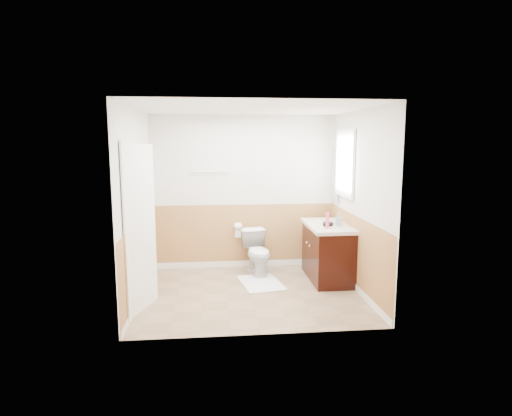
{
  "coord_description": "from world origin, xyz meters",
  "views": [
    {
      "loc": [
        -0.49,
        -5.62,
        2.07
      ],
      "look_at": [
        0.1,
        0.25,
        1.15
      ],
      "focal_mm": 29.88,
      "sensor_mm": 36.0,
      "label": 1
    }
  ],
  "objects": [
    {
      "name": "wall_right",
      "position": [
        1.5,
        0.0,
        1.25
      ],
      "size": [
        0.0,
        3.0,
        3.0
      ],
      "primitive_type": "plane",
      "rotation": [
        1.57,
        0.0,
        -1.57
      ],
      "color": "silver",
      "rests_on": "floor"
    },
    {
      "name": "ceiling",
      "position": [
        0.0,
        0.0,
        2.5
      ],
      "size": [
        3.0,
        3.0,
        0.0
      ],
      "primitive_type": "plane",
      "rotation": [
        3.14,
        0.0,
        0.0
      ],
      "color": "white",
      "rests_on": "floor"
    },
    {
      "name": "mirror_panel",
      "position": [
        1.48,
        1.1,
        1.55
      ],
      "size": [
        0.02,
        0.35,
        0.9
      ],
      "primitive_type": "cube",
      "color": "silver",
      "rests_on": "wall_right"
    },
    {
      "name": "door_frame",
      "position": [
        -1.48,
        -0.45,
        1.03
      ],
      "size": [
        0.02,
        0.92,
        2.1
      ],
      "primitive_type": "cube",
      "color": "white",
      "rests_on": "wall_left"
    },
    {
      "name": "countertop",
      "position": [
        1.2,
        0.49,
        0.83
      ],
      "size": [
        0.6,
        1.15,
        0.05
      ],
      "primitive_type": "cube",
      "color": "beige",
      "rests_on": "vanity_cabinet"
    },
    {
      "name": "wainscot_right",
      "position": [
        1.49,
        0.0,
        0.5
      ],
      "size": [
        0.0,
        2.6,
        2.6
      ],
      "primitive_type": "plane",
      "rotation": [
        1.57,
        0.0,
        -1.57
      ],
      "color": "#AE7145",
      "rests_on": "floor"
    },
    {
      "name": "faucet",
      "position": [
        1.39,
        0.64,
        0.92
      ],
      "size": [
        0.02,
        0.02,
        0.14
      ],
      "primitive_type": "cylinder",
      "color": "white",
      "rests_on": "countertop"
    },
    {
      "name": "soap_dispenser",
      "position": [
        1.33,
        0.37,
        0.94
      ],
      "size": [
        0.09,
        0.1,
        0.19
      ],
      "primitive_type": "imported",
      "rotation": [
        0.0,
        0.0,
        -0.13
      ],
      "color": "#8B929C",
      "rests_on": "countertop"
    },
    {
      "name": "door_knob",
      "position": [
        -1.34,
        -0.12,
        0.95
      ],
      "size": [
        0.06,
        0.06,
        0.06
      ],
      "primitive_type": "sphere",
      "color": "silver",
      "rests_on": "door"
    },
    {
      "name": "window_glass",
      "position": [
        1.49,
        0.59,
        1.75
      ],
      "size": [
        0.01,
        0.7,
        0.9
      ],
      "primitive_type": "cube",
      "color": "white",
      "rests_on": "wall_right"
    },
    {
      "name": "wainscot_front",
      "position": [
        0.0,
        -1.29,
        0.5
      ],
      "size": [
        3.0,
        0.0,
        3.0
      ],
      "primitive_type": "plane",
      "rotation": [
        -1.57,
        0.0,
        0.0
      ],
      "color": "#AE7145",
      "rests_on": "floor"
    },
    {
      "name": "wall_back",
      "position": [
        0.0,
        1.3,
        1.25
      ],
      "size": [
        3.0,
        0.0,
        3.0
      ],
      "primitive_type": "plane",
      "rotation": [
        1.57,
        0.0,
        0.0
      ],
      "color": "silver",
      "rests_on": "floor"
    },
    {
      "name": "wall_front",
      "position": [
        0.0,
        -1.3,
        1.25
      ],
      "size": [
        3.0,
        0.0,
        3.0
      ],
      "primitive_type": "plane",
      "rotation": [
        -1.57,
        0.0,
        0.0
      ],
      "color": "silver",
      "rests_on": "floor"
    },
    {
      "name": "vanity_knob_left",
      "position": [
        0.91,
        0.39,
        0.55
      ],
      "size": [
        0.03,
        0.03,
        0.03
      ],
      "primitive_type": "sphere",
      "color": "#B4B4BB",
      "rests_on": "vanity_cabinet"
    },
    {
      "name": "lotion_bottle",
      "position": [
        1.11,
        0.19,
        0.96
      ],
      "size": [
        0.05,
        0.05,
        0.22
      ],
      "primitive_type": "cylinder",
      "color": "#EA3C65",
      "rests_on": "countertop"
    },
    {
      "name": "bath_mat",
      "position": [
        0.18,
        0.37,
        0.01
      ],
      "size": [
        0.68,
        0.88,
        0.02
      ],
      "primitive_type": "cube",
      "rotation": [
        0.0,
        0.0,
        0.17
      ],
      "color": "silver",
      "rests_on": "floor"
    },
    {
      "name": "vanity_knob_right",
      "position": [
        0.91,
        0.59,
        0.55
      ],
      "size": [
        0.03,
        0.03,
        0.03
      ],
      "primitive_type": "sphere",
      "color": "white",
      "rests_on": "vanity_cabinet"
    },
    {
      "name": "towel_bar",
      "position": [
        -0.55,
        1.25,
        1.6
      ],
      "size": [
        0.62,
        0.02,
        0.02
      ],
      "primitive_type": "cylinder",
      "rotation": [
        0.0,
        1.57,
        0.0
      ],
      "color": "silver",
      "rests_on": "wall_back"
    },
    {
      "name": "floor",
      "position": [
        0.0,
        0.0,
        0.0
      ],
      "size": [
        3.0,
        3.0,
        0.0
      ],
      "primitive_type": "plane",
      "color": "#8C7051",
      "rests_on": "ground"
    },
    {
      "name": "hair_dryer_body",
      "position": [
        1.16,
        0.34,
        0.89
      ],
      "size": [
        0.14,
        0.07,
        0.07
      ],
      "primitive_type": "cylinder",
      "rotation": [
        0.0,
        1.57,
        0.0
      ],
      "color": "black",
      "rests_on": "countertop"
    },
    {
      "name": "vanity_cabinet",
      "position": [
        1.21,
        0.49,
        0.4
      ],
      "size": [
        0.55,
        1.1,
        0.8
      ],
      "primitive_type": "cube",
      "color": "black",
      "rests_on": "floor"
    },
    {
      "name": "hair_dryer_handle",
      "position": [
        1.13,
        0.41,
        0.86
      ],
      "size": [
        0.03,
        0.03,
        0.07
      ],
      "primitive_type": "cylinder",
      "color": "black",
      "rests_on": "countertop"
    },
    {
      "name": "door",
      "position": [
        -1.4,
        -0.45,
        1.02
      ],
      "size": [
        0.29,
        0.78,
        2.04
      ],
      "primitive_type": "cube",
      "rotation": [
        0.0,
        0.0,
        -0.31
      ],
      "color": "white",
      "rests_on": "wall_left"
    },
    {
      "name": "tp_holder_bar",
      "position": [
        -0.1,
        1.23,
        0.7
      ],
      "size": [
        0.14,
        0.02,
        0.02
      ],
      "primitive_type": "cylinder",
      "rotation": [
        0.0,
        1.57,
        0.0
      ],
      "color": "silver",
      "rests_on": "wall_back"
    },
    {
      "name": "wall_left",
      "position": [
        -1.5,
        0.0,
        1.25
      ],
      "size": [
        0.0,
        3.0,
        3.0
      ],
      "primitive_type": "plane",
      "rotation": [
        1.57,
        0.0,
        1.57
      ],
      "color": "silver",
      "rests_on": "floor"
    },
    {
      "name": "tp_sheet",
      "position": [
        -0.1,
        1.23,
        0.59
      ],
      "size": [
        0.1,
        0.01,
        0.16
      ],
      "primitive_type": "cube",
      "color": "white",
      "rests_on": "tp_roll"
    },
    {
      "name": "tp_roll",
      "position": [
        -0.1,
        1.23,
        0.7
      ],
      "size": [
        0.1,
        0.11,
        0.11
      ],
      "primitive_type": "cylinder",
      "rotation": [
        0.0,
        1.57,
        0.0
      ],
      "color": "white",
      "rests_on": "tp_holder_bar"
    },
    {
      "name": "wainscot_back",
      "position": [
        0.0,
        1.29,
        0.5
      ],
      "size": [
        3.0,
        0.0,
        3.0
      ],
      "primitive_type": "plane",
      "rotation": [
        1.57,
        0.0,
        0.0
      ],
      "color": "#AE7145",
      "rests_on": "floor"
    },
    {
      "name": "sink_basin",
      "position": [
        1.21,
        0.64,
        0.86
      ],
      "size": [
        0.36,
        0.36,
        0.02
      ],
      "primitive_type": "cylinder",
      "color": "silver",
      "rests_on": "countertop"
    },
    {
      "name": "wainscot_left",
      "position": [
        -1.49,
        0.0,
        0.5
      ],
      "size": [
        0.0,
        2.6,
        2.6
      ],
      "primitive_type": "plane",
      "rotation": [
        1.57,
        0.0,
        1.57
      ],
      "color": "#AE7145",
      "rests_on": "floor"
    },
    {
      "name": "toilet",
      "position": [
        0.18,
        0.85,
        0.35
      ],
      "size": [
        0.5,
        0.73,
        0.69
      ],
      "primitive_type": "imported",
      "rotation": [
        0.0,
        0.0,
        0.17
      ],
      "color": "white",
      "rests_on": "floor"
    },
    {
      "name": "window_frame",
      "position": [
        1.47,
        0.59,
        1.75
      ],
      "size": [
        0.04,
        0.8,
        1.0
      ],
      "primitive_type": "cube",
      "color": "white",
      "rests_on": "wall_right"
    }
  ]
}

